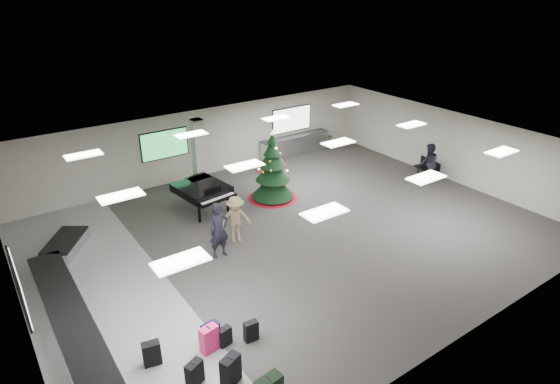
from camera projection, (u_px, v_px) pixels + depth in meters
ground at (293, 233)px, 17.40m from camera, size 18.00×18.00×0.00m
room_envelope at (274, 171)px, 16.72m from camera, size 18.02×14.02×3.21m
baggage_carousel at (72, 307)px, 13.16m from camera, size 2.28×9.71×0.43m
service_counter at (295, 146)px, 24.72m from camera, size 4.05×0.65×1.08m
suitcase_0 at (231, 370)px, 10.82m from camera, size 0.56×0.44×0.79m
suitcase_1 at (251, 331)px, 12.15m from camera, size 0.39×0.22×0.60m
pink_suitcase at (209, 339)px, 11.78m from camera, size 0.50×0.34×0.75m
suitcase_3 at (225, 336)px, 12.01m from camera, size 0.38×0.26×0.55m
navy_suitcase at (211, 335)px, 11.94m from camera, size 0.47×0.30×0.70m
suitcase_5 at (195, 373)px, 10.82m from camera, size 0.48×0.38×0.66m
suitcase_8 at (152, 353)px, 11.39m from camera, size 0.47×0.33×0.66m
christmas_tree at (273, 175)px, 19.71m from camera, size 2.14×2.14×3.05m
grand_piano at (203, 190)px, 18.69m from camera, size 2.01×2.45×1.28m
bench at (428, 167)px, 22.11m from camera, size 0.70×1.40×0.85m
traveler_a at (219, 230)px, 15.58m from camera, size 0.71×0.47×1.96m
traveler_b at (236, 219)px, 16.48m from camera, size 1.27×0.94×1.76m
traveler_bench at (428, 164)px, 21.26m from camera, size 1.15×1.13×1.87m
potted_plant_left at (263, 163)px, 22.76m from camera, size 0.53×0.47×0.81m
potted_plant_right at (329, 141)px, 25.86m from camera, size 0.61×0.61×0.77m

